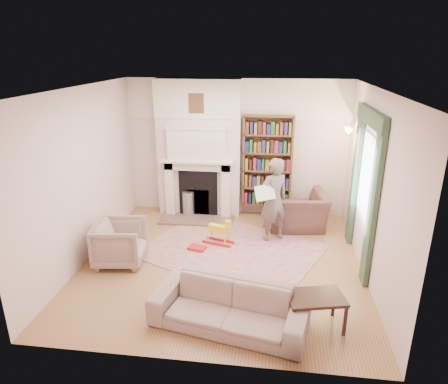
# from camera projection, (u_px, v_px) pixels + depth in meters

# --- Properties ---
(floor) EXTENTS (4.50, 4.50, 0.00)m
(floor) POSITION_uv_depth(u_px,v_px,m) (222.00, 262.00, 6.61)
(floor) COLOR brown
(floor) RESTS_ON ground
(ceiling) EXTENTS (4.50, 4.50, 0.00)m
(ceiling) POSITION_uv_depth(u_px,v_px,m) (222.00, 89.00, 5.66)
(ceiling) COLOR white
(ceiling) RESTS_ON wall_back
(wall_back) EXTENTS (4.50, 0.00, 4.50)m
(wall_back) POSITION_uv_depth(u_px,v_px,m) (236.00, 148.00, 8.24)
(wall_back) COLOR beige
(wall_back) RESTS_ON floor
(wall_front) EXTENTS (4.50, 0.00, 4.50)m
(wall_front) POSITION_uv_depth(u_px,v_px,m) (192.00, 251.00, 4.03)
(wall_front) COLOR beige
(wall_front) RESTS_ON floor
(wall_left) EXTENTS (0.00, 4.50, 4.50)m
(wall_left) POSITION_uv_depth(u_px,v_px,m) (83.00, 177.00, 6.41)
(wall_left) COLOR beige
(wall_left) RESTS_ON floor
(wall_right) EXTENTS (0.00, 4.50, 4.50)m
(wall_right) POSITION_uv_depth(u_px,v_px,m) (373.00, 188.00, 5.86)
(wall_right) COLOR beige
(wall_right) RESTS_ON floor
(fireplace) EXTENTS (1.70, 0.58, 2.80)m
(fireplace) POSITION_uv_depth(u_px,v_px,m) (199.00, 150.00, 8.14)
(fireplace) COLOR beige
(fireplace) RESTS_ON floor
(bookcase) EXTENTS (1.00, 0.24, 1.85)m
(bookcase) POSITION_uv_depth(u_px,v_px,m) (267.00, 162.00, 8.11)
(bookcase) COLOR brown
(bookcase) RESTS_ON floor
(window) EXTENTS (0.02, 0.90, 1.30)m
(window) POSITION_uv_depth(u_px,v_px,m) (367.00, 177.00, 6.22)
(window) COLOR silver
(window) RESTS_ON wall_right
(curtain_left) EXTENTS (0.07, 0.32, 2.40)m
(curtain_left) POSITION_uv_depth(u_px,v_px,m) (373.00, 208.00, 5.66)
(curtain_left) COLOR #304A32
(curtain_left) RESTS_ON floor
(curtain_right) EXTENTS (0.07, 0.32, 2.40)m
(curtain_right) POSITION_uv_depth(u_px,v_px,m) (355.00, 179.00, 6.96)
(curtain_right) COLOR #304A32
(curtain_right) RESTS_ON floor
(pelmet) EXTENTS (0.09, 1.70, 0.24)m
(pelmet) POSITION_uv_depth(u_px,v_px,m) (372.00, 117.00, 5.91)
(pelmet) COLOR #304A32
(pelmet) RESTS_ON wall_right
(wall_sconce) EXTENTS (0.20, 0.24, 0.24)m
(wall_sconce) POSITION_uv_depth(u_px,v_px,m) (346.00, 134.00, 7.12)
(wall_sconce) COLOR gold
(wall_sconce) RESTS_ON wall_right
(rug) EXTENTS (3.52, 3.19, 0.01)m
(rug) POSITION_uv_depth(u_px,v_px,m) (230.00, 250.00, 7.00)
(rug) COLOR tan
(rug) RESTS_ON floor
(armchair_reading) EXTENTS (1.23, 1.11, 0.72)m
(armchair_reading) POSITION_uv_depth(u_px,v_px,m) (296.00, 210.00, 7.79)
(armchair_reading) COLOR #4C2B28
(armchair_reading) RESTS_ON floor
(armchair_left) EXTENTS (0.87, 0.85, 0.71)m
(armchair_left) POSITION_uv_depth(u_px,v_px,m) (120.00, 243.00, 6.50)
(armchair_left) COLOR #B9AA98
(armchair_left) RESTS_ON floor
(sofa) EXTENTS (2.07, 1.15, 0.57)m
(sofa) POSITION_uv_depth(u_px,v_px,m) (229.00, 306.00, 5.00)
(sofa) COLOR #A69889
(sofa) RESTS_ON floor
(man_reading) EXTENTS (0.68, 0.62, 1.56)m
(man_reading) POSITION_uv_depth(u_px,v_px,m) (273.00, 200.00, 7.14)
(man_reading) COLOR #5F544C
(man_reading) RESTS_ON floor
(newspaper) EXTENTS (0.38, 0.30, 0.26)m
(newspaper) POSITION_uv_depth(u_px,v_px,m) (265.00, 193.00, 6.91)
(newspaper) COLOR white
(newspaper) RESTS_ON man_reading
(coffee_table) EXTENTS (0.78, 0.60, 0.45)m
(coffee_table) POSITION_uv_depth(u_px,v_px,m) (315.00, 311.00, 5.00)
(coffee_table) COLOR #371E13
(coffee_table) RESTS_ON floor
(paraffin_heater) EXTENTS (0.28, 0.28, 0.55)m
(paraffin_heater) POSITION_uv_depth(u_px,v_px,m) (189.00, 204.00, 8.35)
(paraffin_heater) COLOR #A1A3A9
(paraffin_heater) RESTS_ON floor
(rocking_horse) EXTENTS (0.59, 0.37, 0.49)m
(rocking_horse) POSITION_uv_depth(u_px,v_px,m) (218.00, 231.00, 7.16)
(rocking_horse) COLOR yellow
(rocking_horse) RESTS_ON rug
(board_game) EXTENTS (0.36, 0.36, 0.03)m
(board_game) POSITION_uv_depth(u_px,v_px,m) (199.00, 278.00, 6.12)
(board_game) COLOR #D9DB4D
(board_game) RESTS_ON rug
(game_box_lid) EXTENTS (0.34, 0.27, 0.05)m
(game_box_lid) POSITION_uv_depth(u_px,v_px,m) (197.00, 248.00, 7.01)
(game_box_lid) COLOR red
(game_box_lid) RESTS_ON rug
(comic_annuals) EXTENTS (0.51, 0.63, 0.02)m
(comic_annuals) POSITION_uv_depth(u_px,v_px,m) (218.00, 278.00, 6.11)
(comic_annuals) COLOR red
(comic_annuals) RESTS_ON rug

